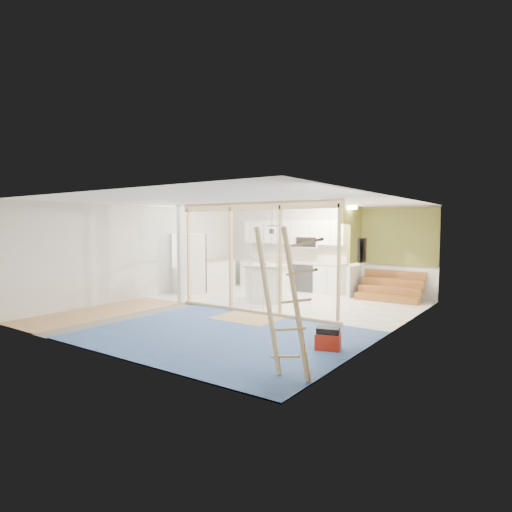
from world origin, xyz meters
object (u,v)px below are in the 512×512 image
Objects in this scene: island at (267,283)px; fridge at (188,264)px; toolbox at (328,339)px; ladder at (285,301)px.

fridge is at bearing 167.68° from island.
ladder reaches higher than toolbox.
ladder reaches higher than fridge.
fridge is 2.81m from island.
fridge is 1.43× the size of island.
ladder is at bearing -24.76° from fridge.
ladder is at bearing -104.74° from toolbox.
island is at bearing 118.93° from toolbox.
ladder is at bearing -70.09° from island.
island is at bearing 14.98° from fridge.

